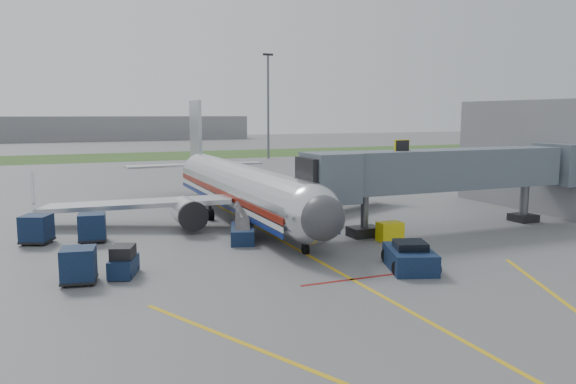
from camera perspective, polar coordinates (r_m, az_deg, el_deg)
name	(u,v)px	position (r m, az deg, el deg)	size (l,w,h in m)	color
ground	(319,261)	(33.82, 3.20, -7.06)	(400.00, 400.00, 0.00)	#565659
grass_strip	(130,157)	(120.56, -15.79, 3.47)	(300.00, 25.00, 0.01)	#2D4C1E
apron_markings	(387,299)	(27.63, 10.01, -10.62)	(21.52, 50.00, 0.01)	gold
airliner	(241,187)	(47.26, -4.84, 0.49)	(32.10, 35.67, 10.25)	silver
jet_bridge	(444,171)	(44.02, 15.59, 2.07)	(25.30, 4.00, 6.90)	slate
terminal	(558,154)	(59.38, 25.72, 3.53)	(10.00, 16.00, 10.00)	slate
light_mast_right	(268,104)	(111.55, -2.03, 8.97)	(2.00, 0.44, 20.40)	#595B60
distant_terminal	(67,129)	(199.49, -21.51, 6.02)	(120.00, 14.00, 8.00)	slate
pushback_tug	(410,258)	(32.70, 12.28, -6.53)	(3.56, 4.45, 1.61)	#0C1835
baggage_tug	(123,262)	(32.00, -16.38, -6.88)	(1.97, 2.66, 1.67)	#0C1835
baggage_cart_a	(92,227)	(40.92, -19.28, -3.42)	(2.02, 2.02, 1.97)	#0C1835
baggage_cart_b	(79,265)	(31.26, -20.50, -7.00)	(2.00, 2.00, 1.88)	#0C1835
baggage_cart_c	(36,229)	(41.73, -24.19, -3.46)	(2.41, 2.41, 1.97)	#0C1835
belt_loader	(243,232)	(39.25, -4.64, -4.09)	(2.73, 4.98, 2.35)	#0C1835
ground_power_cart	(390,232)	(39.51, 10.31, -4.00)	(1.71, 1.18, 1.34)	#D6C20C
ramp_worker	(184,214)	(46.01, -10.51, -2.17)	(0.57, 0.37, 1.56)	#C3E31A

